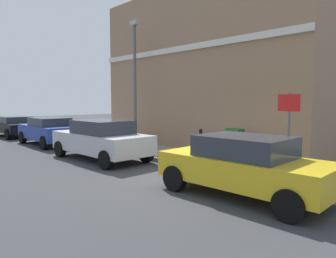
{
  "coord_description": "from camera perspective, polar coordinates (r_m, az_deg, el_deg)",
  "views": [
    {
      "loc": [
        -6.68,
        -5.97,
        2.26
      ],
      "look_at": [
        1.34,
        2.49,
        1.2
      ],
      "focal_mm": 33.56,
      "sensor_mm": 36.0,
      "label": 1
    }
  ],
  "objects": [
    {
      "name": "ground",
      "position": [
        9.24,
        4.64,
        -8.98
      ],
      "size": [
        80.0,
        80.0,
        0.0
      ],
      "primitive_type": "plane",
      "color": "#38383A"
    },
    {
      "name": "sidewalk",
      "position": [
        14.96,
        -7.4,
        -3.25
      ],
      "size": [
        2.36,
        30.0,
        0.15
      ],
      "primitive_type": "cube",
      "color": "gray",
      "rests_on": "ground"
    },
    {
      "name": "corner_building",
      "position": [
        16.09,
        10.19,
        10.03
      ],
      "size": [
        6.14,
        11.12,
        7.28
      ],
      "color": "#937256",
      "rests_on": "ground"
    },
    {
      "name": "car_yellow",
      "position": [
        7.62,
        13.6,
        -6.35
      ],
      "size": [
        1.94,
        4.08,
        1.44
      ],
      "rotation": [
        0.0,
        0.0,
        1.6
      ],
      "color": "gold",
      "rests_on": "ground"
    },
    {
      "name": "car_silver",
      "position": [
        12.26,
        -12.01,
        -1.81
      ],
      "size": [
        2.04,
        4.42,
        1.52
      ],
      "rotation": [
        0.0,
        0.0,
        1.59
      ],
      "color": "#B7B7BC",
      "rests_on": "ground"
    },
    {
      "name": "car_blue",
      "position": [
        17.1,
        -20.84,
        -0.22
      ],
      "size": [
        1.89,
        4.13,
        1.4
      ],
      "rotation": [
        0.0,
        0.0,
        1.55
      ],
      "color": "navy",
      "rests_on": "ground"
    },
    {
      "name": "car_black",
      "position": [
        21.99,
        -26.14,
        0.56
      ],
      "size": [
        2.03,
        4.25,
        1.27
      ],
      "rotation": [
        0.0,
        0.0,
        1.59
      ],
      "color": "black",
      "rests_on": "ground"
    },
    {
      "name": "utility_cabinet",
      "position": [
        11.02,
        11.95,
        -3.15
      ],
      "size": [
        0.46,
        0.61,
        1.15
      ],
      "color": "#1E4C28",
      "rests_on": "sidewalk"
    },
    {
      "name": "bollard_near_cabinet",
      "position": [
        12.06,
        5.94,
        -2.24
      ],
      "size": [
        0.14,
        0.14,
        1.04
      ],
      "color": "black",
      "rests_on": "sidewalk"
    },
    {
      "name": "street_sign",
      "position": [
        8.72,
        21.06,
        0.92
      ],
      "size": [
        0.08,
        0.6,
        2.3
      ],
      "color": "#59595B",
      "rests_on": "sidewalk"
    },
    {
      "name": "lamppost",
      "position": [
        14.72,
        -6.05,
        9.23
      ],
      "size": [
        0.2,
        0.44,
        5.72
      ],
      "color": "#59595B",
      "rests_on": "sidewalk"
    }
  ]
}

